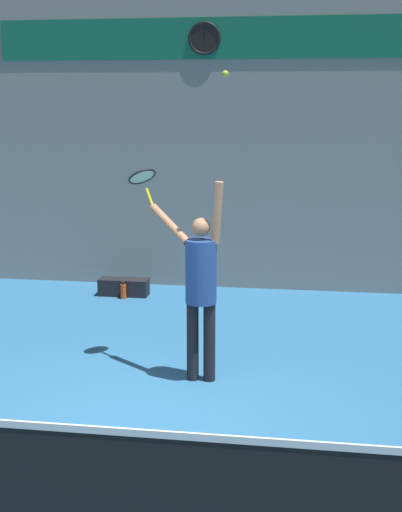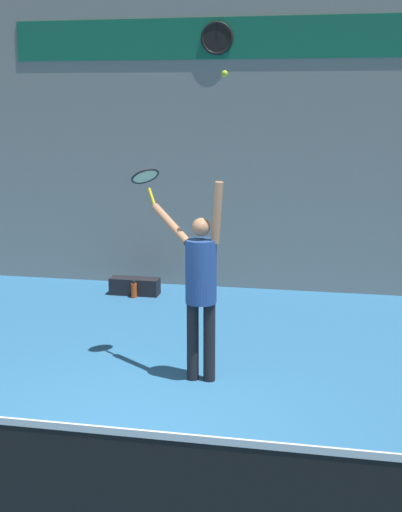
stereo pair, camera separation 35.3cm
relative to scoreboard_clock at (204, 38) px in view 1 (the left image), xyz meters
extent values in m
plane|color=teal|center=(0.10, -5.48, -3.91)|extent=(18.00, 18.00, 0.00)
cube|color=gray|center=(0.10, 0.08, -1.41)|extent=(18.00, 0.10, 5.00)
cube|color=#146B4C|center=(0.10, 0.02, 0.00)|extent=(6.73, 0.02, 0.62)
cylinder|color=black|center=(0.00, 0.00, 0.00)|extent=(0.46, 0.02, 0.46)
torus|color=black|center=(0.00, 0.00, 0.00)|extent=(0.50, 0.05, 0.50)
cube|color=black|center=(0.00, -0.01, 0.08)|extent=(0.02, 0.01, 0.18)
cube|color=black|center=(0.10, -7.10, -3.46)|extent=(6.62, 0.01, 0.91)
cube|color=white|center=(0.10, -7.10, -2.98)|extent=(6.62, 0.02, 0.05)
cylinder|color=black|center=(0.45, -3.92, -3.47)|extent=(0.13, 0.13, 0.88)
cylinder|color=black|center=(0.63, -3.92, -3.47)|extent=(0.13, 0.13, 0.88)
cylinder|color=#26478C|center=(0.54, -3.92, -2.69)|extent=(0.33, 0.33, 0.69)
sphere|color=tan|center=(0.54, -3.92, -2.22)|extent=(0.19, 0.19, 0.19)
cylinder|color=tan|center=(0.71, -3.94, -2.06)|extent=(0.17, 0.16, 0.65)
cylinder|color=tan|center=(0.17, -3.74, -2.23)|extent=(0.53, 0.46, 0.39)
cylinder|color=yellow|center=(-0.10, -3.52, -1.97)|extent=(0.13, 0.13, 0.21)
torus|color=black|center=(-0.20, -3.41, -1.76)|extent=(0.43, 0.43, 0.20)
cylinder|color=beige|center=(-0.20, -3.41, -1.76)|extent=(0.36, 0.36, 0.16)
sphere|color=#CCDB2D|center=(0.79, -4.02, -0.67)|extent=(0.07, 0.07, 0.07)
cylinder|color=#D84C19|center=(-1.13, -0.88, -3.80)|extent=(0.09, 0.09, 0.22)
cylinder|color=black|center=(-1.13, -0.88, -3.67)|extent=(0.05, 0.05, 0.04)
cube|color=black|center=(-1.17, -0.69, -3.78)|extent=(0.77, 0.27, 0.26)
camera|label=1|loc=(1.63, -11.17, -0.92)|focal=50.00mm
camera|label=2|loc=(1.98, -11.11, -0.92)|focal=50.00mm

